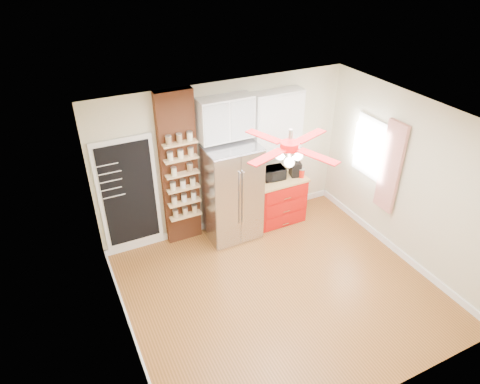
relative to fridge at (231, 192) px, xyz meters
name	(u,v)px	position (x,y,z in m)	size (l,w,h in m)	color
floor	(280,290)	(0.05, -1.63, -0.88)	(4.50, 4.50, 0.00)	#975A26
ceiling	(291,126)	(0.05, -1.63, 1.83)	(4.50, 4.50, 0.00)	white
wall_back	(225,158)	(0.05, 0.37, 0.48)	(4.50, 0.02, 2.70)	beige
wall_front	(388,321)	(0.05, -3.63, 0.48)	(4.50, 0.02, 2.70)	beige
wall_left	(119,267)	(-2.20, -1.63, 0.48)	(0.02, 4.00, 2.70)	beige
wall_right	(409,182)	(2.30, -1.63, 0.48)	(0.02, 4.00, 2.70)	beige
chalkboard	(129,194)	(-1.65, 0.33, 0.23)	(0.95, 0.05, 1.95)	white
brick_pillar	(179,170)	(-0.80, 0.29, 0.48)	(0.60, 0.16, 2.70)	brown
fridge	(231,192)	(0.00, 0.00, 0.00)	(0.90, 0.70, 1.75)	silver
upper_glass_cabinet	(225,118)	(0.00, 0.20, 1.27)	(0.90, 0.35, 0.70)	white
red_cabinet	(278,198)	(0.97, 0.05, -0.42)	(0.94, 0.64, 0.90)	#BB0F0A
upper_shelf_unit	(277,124)	(0.97, 0.22, 1.00)	(0.90, 0.30, 1.15)	white
window	(371,148)	(2.28, -0.73, 0.68)	(0.04, 0.75, 1.05)	white
curtain	(391,167)	(2.23, -1.28, 0.57)	(0.06, 0.40, 1.55)	red
ceiling_fan	(290,146)	(0.05, -1.63, 1.55)	(1.40, 1.40, 0.44)	silver
toaster_oven	(273,173)	(0.85, 0.06, 0.13)	(0.40, 0.27, 0.22)	black
coffee_maker	(295,169)	(1.27, 0.00, 0.16)	(0.17, 0.21, 0.26)	black
canister_left	(302,173)	(1.34, -0.11, 0.10)	(0.10, 0.10, 0.15)	red
canister_right	(295,169)	(1.33, 0.09, 0.09)	(0.10, 0.10, 0.13)	#AA2909
pantry_jar_oats	(174,172)	(-0.94, 0.12, 0.57)	(0.09, 0.09, 0.14)	beige
pantry_jar_beans	(190,167)	(-0.66, 0.16, 0.56)	(0.10, 0.10, 0.13)	olive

